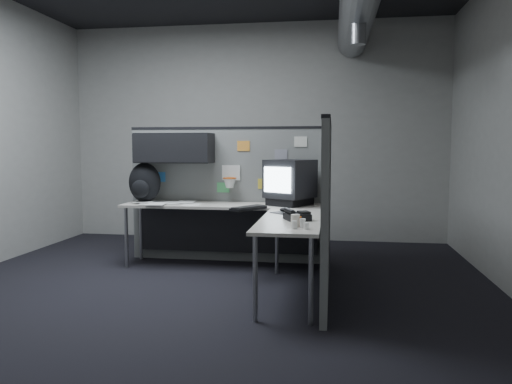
% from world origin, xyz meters
% --- Properties ---
extents(room, '(5.62, 5.62, 3.22)m').
position_xyz_m(room, '(0.56, 0.00, 2.10)').
color(room, black).
rests_on(room, ground).
extents(partition_back, '(2.44, 0.42, 1.63)m').
position_xyz_m(partition_back, '(-0.25, 1.23, 1.00)').
color(partition_back, slate).
rests_on(partition_back, ground).
extents(partition_right, '(0.07, 2.23, 1.63)m').
position_xyz_m(partition_right, '(1.10, 0.22, 0.82)').
color(partition_right, slate).
rests_on(partition_right, ground).
extents(desk, '(2.31, 2.11, 0.73)m').
position_xyz_m(desk, '(0.15, 0.70, 0.61)').
color(desk, beige).
rests_on(desk, ground).
extents(monitor, '(0.62, 0.62, 0.52)m').
position_xyz_m(monitor, '(0.68, 1.01, 1.00)').
color(monitor, black).
rests_on(monitor, desk).
extents(keyboard, '(0.36, 0.44, 0.04)m').
position_xyz_m(keyboard, '(0.29, 0.53, 0.75)').
color(keyboard, black).
rests_on(keyboard, desk).
extents(mouse, '(0.31, 0.32, 0.05)m').
position_xyz_m(mouse, '(0.69, 0.35, 0.75)').
color(mouse, black).
rests_on(mouse, desk).
extents(phone, '(0.27, 0.28, 0.11)m').
position_xyz_m(phone, '(0.84, -0.13, 0.77)').
color(phone, black).
rests_on(phone, desk).
extents(bottles, '(0.14, 0.17, 0.09)m').
position_xyz_m(bottles, '(0.90, -0.56, 0.77)').
color(bottles, silver).
rests_on(bottles, desk).
extents(cup, '(0.10, 0.10, 0.10)m').
position_xyz_m(cup, '(0.86, -0.51, 0.78)').
color(cup, beige).
rests_on(cup, desk).
extents(papers, '(0.84, 0.57, 0.02)m').
position_xyz_m(papers, '(-0.75, 0.93, 0.74)').
color(papers, white).
rests_on(papers, desk).
extents(backpack, '(0.45, 0.44, 0.47)m').
position_xyz_m(backpack, '(-1.06, 1.03, 0.96)').
color(backpack, black).
rests_on(backpack, desk).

